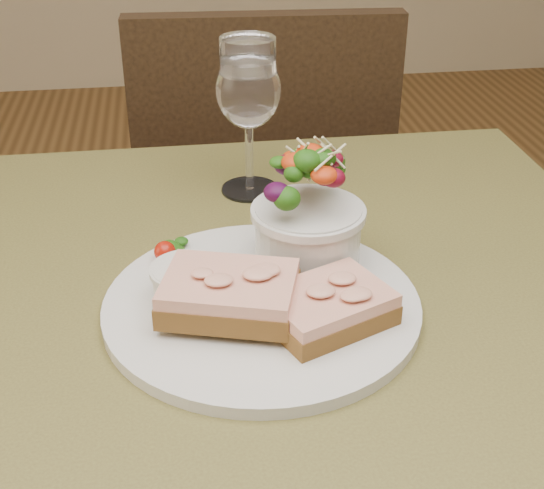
{
  "coord_description": "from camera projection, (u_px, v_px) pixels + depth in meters",
  "views": [
    {
      "loc": [
        -0.08,
        -0.59,
        1.16
      ],
      "look_at": [
        0.01,
        0.01,
        0.81
      ],
      "focal_mm": 50.0,
      "sensor_mm": 36.0,
      "label": 1
    }
  ],
  "objects": [
    {
      "name": "dinner_plate",
      "position": [
        262.0,
        305.0,
        0.71
      ],
      "size": [
        0.3,
        0.3,
        0.01
      ],
      "primitive_type": "cylinder",
      "color": "silver",
      "rests_on": "cafe_table"
    },
    {
      "name": "cafe_table",
      "position": [
        267.0,
        384.0,
        0.78
      ],
      "size": [
        0.8,
        0.8,
        0.75
      ],
      "color": "#4A431F",
      "rests_on": "ground"
    },
    {
      "name": "wine_glass",
      "position": [
        248.0,
        95.0,
        0.87
      ],
      "size": [
        0.08,
        0.08,
        0.18
      ],
      "color": "white",
      "rests_on": "cafe_table"
    },
    {
      "name": "chair_far",
      "position": [
        260.0,
        294.0,
        1.56
      ],
      "size": [
        0.44,
        0.44,
        0.9
      ],
      "rotation": [
        0.0,
        0.0,
        3.08
      ],
      "color": "black",
      "rests_on": "ground"
    },
    {
      "name": "garnish",
      "position": [
        175.0,
        251.0,
        0.77
      ],
      "size": [
        0.05,
        0.04,
        0.02
      ],
      "color": "#15390A",
      "rests_on": "dinner_plate"
    },
    {
      "name": "sandwich_front",
      "position": [
        328.0,
        307.0,
        0.67
      ],
      "size": [
        0.13,
        0.11,
        0.03
      ],
      "rotation": [
        0.0,
        0.0,
        0.41
      ],
      "color": "#512D15",
      "rests_on": "dinner_plate"
    },
    {
      "name": "sandwich_back",
      "position": [
        230.0,
        293.0,
        0.67
      ],
      "size": [
        0.14,
        0.12,
        0.03
      ],
      "rotation": [
        0.0,
        0.0,
        -0.29
      ],
      "color": "#512D15",
      "rests_on": "dinner_plate"
    },
    {
      "name": "ramekin",
      "position": [
        188.0,
        282.0,
        0.7
      ],
      "size": [
        0.06,
        0.06,
        0.04
      ],
      "color": "beige",
      "rests_on": "dinner_plate"
    },
    {
      "name": "salad_bowl",
      "position": [
        308.0,
        209.0,
        0.74
      ],
      "size": [
        0.1,
        0.1,
        0.13
      ],
      "color": "silver",
      "rests_on": "dinner_plate"
    }
  ]
}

